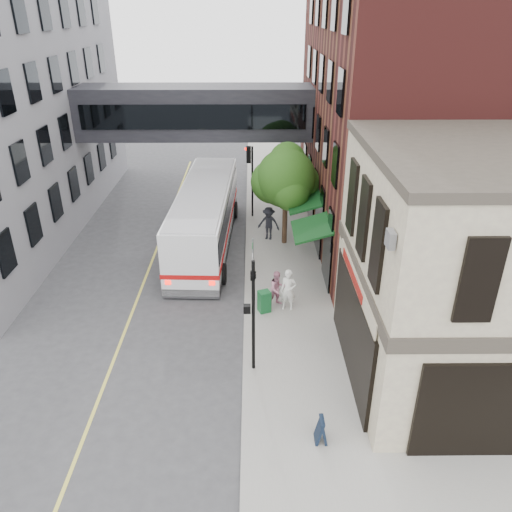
{
  "coord_description": "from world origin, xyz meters",
  "views": [
    {
      "loc": [
        0.36,
        -12.75,
        12.26
      ],
      "look_at": [
        0.52,
        5.2,
        3.21
      ],
      "focal_mm": 35.0,
      "sensor_mm": 36.0,
      "label": 1
    }
  ],
  "objects_px": {
    "newspaper_box": "(264,301)",
    "pedestrian_c": "(269,223)",
    "pedestrian_a": "(288,290)",
    "sandwich_board": "(321,430)",
    "bus": "(205,214)",
    "pedestrian_b": "(278,289)"
  },
  "relations": [
    {
      "from": "bus",
      "to": "sandwich_board",
      "type": "xyz_separation_m",
      "value": [
        4.7,
        -14.59,
        -1.25
      ]
    },
    {
      "from": "pedestrian_a",
      "to": "sandwich_board",
      "type": "bearing_deg",
      "value": -75.13
    },
    {
      "from": "bus",
      "to": "pedestrian_a",
      "type": "height_order",
      "value": "bus"
    },
    {
      "from": "pedestrian_a",
      "to": "newspaper_box",
      "type": "relative_size",
      "value": 1.93
    },
    {
      "from": "bus",
      "to": "pedestrian_b",
      "type": "distance_m",
      "value": 7.72
    },
    {
      "from": "sandwich_board",
      "to": "pedestrian_a",
      "type": "bearing_deg",
      "value": 93.6
    },
    {
      "from": "pedestrian_c",
      "to": "newspaper_box",
      "type": "bearing_deg",
      "value": -78.02
    },
    {
      "from": "newspaper_box",
      "to": "sandwich_board",
      "type": "height_order",
      "value": "newspaper_box"
    },
    {
      "from": "bus",
      "to": "newspaper_box",
      "type": "distance_m",
      "value": 7.98
    },
    {
      "from": "bus",
      "to": "sandwich_board",
      "type": "distance_m",
      "value": 15.38
    },
    {
      "from": "pedestrian_b",
      "to": "sandwich_board",
      "type": "height_order",
      "value": "pedestrian_b"
    },
    {
      "from": "pedestrian_b",
      "to": "newspaper_box",
      "type": "bearing_deg",
      "value": -162.87
    },
    {
      "from": "pedestrian_a",
      "to": "sandwich_board",
      "type": "distance_m",
      "value": 7.57
    },
    {
      "from": "newspaper_box",
      "to": "pedestrian_c",
      "type": "bearing_deg",
      "value": 64.89
    },
    {
      "from": "pedestrian_c",
      "to": "pedestrian_a",
      "type": "bearing_deg",
      "value": -70.03
    },
    {
      "from": "bus",
      "to": "pedestrian_c",
      "type": "height_order",
      "value": "bus"
    },
    {
      "from": "bus",
      "to": "newspaper_box",
      "type": "height_order",
      "value": "bus"
    },
    {
      "from": "pedestrian_b",
      "to": "pedestrian_c",
      "type": "xyz_separation_m",
      "value": [
        -0.17,
        7.1,
        0.13
      ]
    },
    {
      "from": "pedestrian_a",
      "to": "pedestrian_b",
      "type": "height_order",
      "value": "pedestrian_a"
    },
    {
      "from": "pedestrian_a",
      "to": "newspaper_box",
      "type": "distance_m",
      "value": 1.16
    },
    {
      "from": "pedestrian_c",
      "to": "sandwich_board",
      "type": "bearing_deg",
      "value": -70.43
    },
    {
      "from": "sandwich_board",
      "to": "newspaper_box",
      "type": "bearing_deg",
      "value": 101.72
    }
  ]
}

